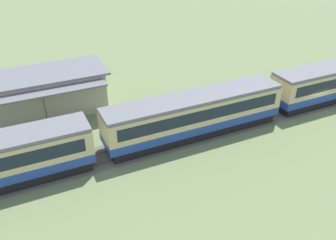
% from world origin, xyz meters
% --- Properties ---
extents(ground_plane, '(600.00, 600.00, 0.00)m').
position_xyz_m(ground_plane, '(0.00, 0.00, 0.00)').
color(ground_plane, '#707F51').
extents(passenger_train, '(90.15, 3.22, 4.00)m').
position_xyz_m(passenger_train, '(-13.40, 0.96, 2.22)').
color(passenger_train, '#234293').
rests_on(passenger_train, ground_plane).
extents(railway_track, '(132.60, 3.60, 0.04)m').
position_xyz_m(railway_track, '(-15.07, 0.96, 0.01)').
color(railway_track, '#665B51').
rests_on(railway_track, ground_plane).
extents(station_building, '(13.61, 7.04, 4.32)m').
position_xyz_m(station_building, '(-25.89, 11.21, 2.19)').
color(station_building, '#BCB293').
rests_on(station_building, ground_plane).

